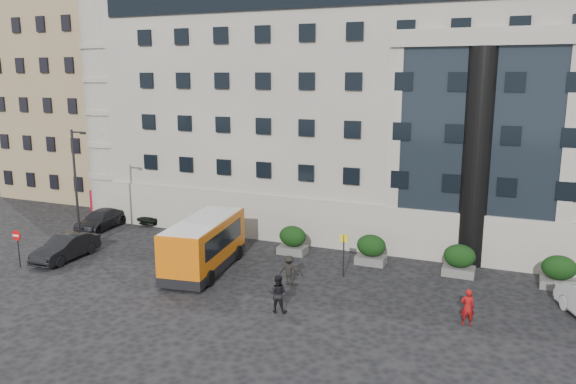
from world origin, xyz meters
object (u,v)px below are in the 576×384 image
object	(u,v)px
bus_stop_sign	(344,248)
no_entry_sign	(17,241)
hedge_c	(371,249)
red_truck	(120,191)
parked_car_d	(162,213)
pedestrian_b	(278,293)
parked_car_c	(101,220)
pedestrian_a	(468,307)
parked_car_b	(66,247)
minibus	(204,243)
pedestrian_c	(289,270)
hedge_b	(293,240)
hedge_e	(559,272)
hedge_d	(459,260)
street_lamp	(77,186)
hedge_a	(222,231)

from	to	relation	value
bus_stop_sign	no_entry_sign	world-z (taller)	bus_stop_sign
hedge_c	red_truck	bearing A→B (deg)	165.77
no_entry_sign	red_truck	bearing A→B (deg)	107.03
parked_car_d	pedestrian_b	size ratio (longest dim) A/B	2.34
parked_car_c	pedestrian_a	bearing A→B (deg)	-18.75
parked_car_c	pedestrian_a	xyz separation A→B (m)	(27.13, -6.69, 0.18)
parked_car_b	parked_car_d	world-z (taller)	parked_car_b
minibus	hedge_c	bearing A→B (deg)	20.97
no_entry_sign	pedestrian_a	world-z (taller)	no_entry_sign
hedge_c	pedestrian_c	size ratio (longest dim) A/B	1.10
hedge_b	hedge_e	bearing A→B (deg)	0.00
parked_car_d	pedestrian_c	size ratio (longest dim) A/B	2.67
pedestrian_a	pedestrian_c	bearing A→B (deg)	-21.94
hedge_d	minibus	xyz separation A→B (m)	(-14.01, -4.95, 0.77)
pedestrian_b	hedge_c	bearing A→B (deg)	-113.60
red_truck	pedestrian_b	size ratio (longest dim) A/B	2.96
hedge_b	minibus	bearing A→B (deg)	-126.08
red_truck	parked_car_b	distance (m)	14.06
hedge_b	hedge_e	world-z (taller)	same
pedestrian_b	no_entry_sign	bearing A→B (deg)	-8.02
hedge_d	pedestrian_a	bearing A→B (deg)	-80.78
hedge_e	no_entry_sign	distance (m)	31.09
street_lamp	pedestrian_a	world-z (taller)	street_lamp
hedge_a	no_entry_sign	size ratio (longest dim) A/B	0.79
hedge_e	street_lamp	bearing A→B (deg)	-170.52
hedge_a	no_entry_sign	world-z (taller)	no_entry_sign
pedestrian_b	pedestrian_c	size ratio (longest dim) A/B	1.14
parked_car_b	hedge_d	bearing A→B (deg)	13.87
hedge_a	hedge_b	bearing A→B (deg)	0.00
hedge_b	red_truck	xyz separation A→B (m)	(-18.77, 6.08, 0.54)
hedge_c	bus_stop_sign	bearing A→B (deg)	-107.82
street_lamp	bus_stop_sign	bearing A→B (deg)	6.54
hedge_d	minibus	distance (m)	14.88
hedge_b	parked_car_c	xyz separation A→B (m)	(-15.64, -0.03, -0.23)
street_lamp	minibus	world-z (taller)	street_lamp
no_entry_sign	minibus	world-z (taller)	minibus
parked_car_d	pedestrian_a	world-z (taller)	pedestrian_a
hedge_a	pedestrian_b	bearing A→B (deg)	-47.56
no_entry_sign	minibus	size ratio (longest dim) A/B	0.30
hedge_d	street_lamp	distance (m)	24.27
bus_stop_sign	red_truck	distance (m)	24.72
street_lamp	parked_car_c	world-z (taller)	street_lamp
bus_stop_sign	hedge_d	bearing A→B (deg)	24.66
hedge_b	bus_stop_sign	size ratio (longest dim) A/B	0.73
hedge_d	hedge_e	bearing A→B (deg)	0.00
parked_car_b	pedestrian_a	distance (m)	24.19
hedge_b	hedge_c	bearing A→B (deg)	0.00
hedge_a	parked_car_c	bearing A→B (deg)	-179.86
bus_stop_sign	pedestrian_a	size ratio (longest dim) A/B	1.44
bus_stop_sign	pedestrian_b	distance (m)	6.19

